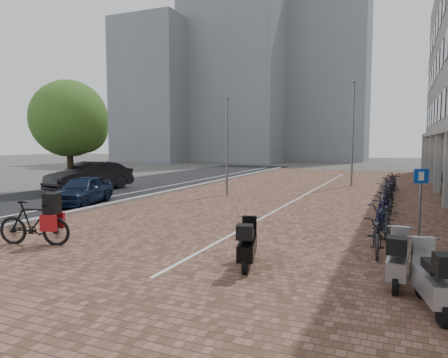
% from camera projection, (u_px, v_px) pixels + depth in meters
% --- Properties ---
extents(ground, '(140.00, 140.00, 0.00)m').
position_uv_depth(ground, '(144.00, 239.00, 12.33)').
color(ground, '#474442').
rests_on(ground, ground).
extents(plaza_brick, '(14.50, 42.00, 0.04)m').
position_uv_depth(plaza_brick, '(302.00, 195.00, 22.52)').
color(plaza_brick, brown).
rests_on(plaza_brick, ground).
extents(street_asphalt, '(8.00, 50.00, 0.03)m').
position_uv_depth(street_asphalt, '(133.00, 186.00, 26.85)').
color(street_asphalt, black).
rests_on(street_asphalt, ground).
extents(curb, '(0.35, 42.00, 0.14)m').
position_uv_depth(curb, '(186.00, 188.00, 25.31)').
color(curb, gray).
rests_on(curb, ground).
extents(lane_line, '(0.12, 44.00, 0.00)m').
position_uv_depth(lane_line, '(159.00, 187.00, 26.06)').
color(lane_line, white).
rests_on(lane_line, street_asphalt).
extents(parking_line, '(0.10, 30.00, 0.00)m').
position_uv_depth(parking_line, '(305.00, 195.00, 22.44)').
color(parking_line, white).
rests_on(parking_line, plaza_brick).
extents(bg_towers, '(33.00, 23.00, 32.00)m').
position_uv_depth(bg_towers, '(250.00, 67.00, 61.49)').
color(bg_towers, gray).
rests_on(bg_towers, ground).
extents(car_navy, '(2.53, 4.18, 1.33)m').
position_uv_depth(car_navy, '(83.00, 190.00, 19.10)').
color(car_navy, black).
rests_on(car_navy, ground).
extents(car_dark, '(2.92, 5.47, 1.71)m').
position_uv_depth(car_dark, '(90.00, 176.00, 24.51)').
color(car_dark, black).
rests_on(car_dark, ground).
extents(hero_bike, '(2.17, 1.14, 1.48)m').
position_uv_depth(hero_bike, '(34.00, 222.00, 11.53)').
color(hero_bike, black).
rests_on(hero_bike, ground).
extents(scooter_front, '(0.58, 1.67, 1.14)m').
position_uv_depth(scooter_front, '(398.00, 258.00, 8.28)').
color(scooter_front, gray).
rests_on(scooter_front, ground).
extents(scooter_mid, '(0.91, 1.71, 1.12)m').
position_uv_depth(scooter_mid, '(247.00, 243.00, 9.55)').
color(scooter_mid, black).
rests_on(scooter_mid, ground).
extents(scooter_back, '(0.91, 1.81, 1.19)m').
position_uv_depth(scooter_back, '(432.00, 278.00, 7.00)').
color(scooter_back, '#A1A1A6').
rests_on(scooter_back, ground).
extents(parking_sign, '(0.42, 0.20, 2.08)m').
position_uv_depth(parking_sign, '(421.00, 193.00, 12.45)').
color(parking_sign, slate).
rests_on(parking_sign, ground).
extents(lamp_near, '(0.12, 0.12, 5.14)m').
position_uv_depth(lamp_near, '(227.00, 148.00, 21.93)').
color(lamp_near, slate).
rests_on(lamp_near, ground).
extents(lamp_far, '(0.12, 0.12, 6.72)m').
position_uv_depth(lamp_far, '(353.00, 134.00, 26.60)').
color(lamp_far, slate).
rests_on(lamp_far, ground).
extents(street_tree, '(4.41, 4.41, 6.42)m').
position_uv_depth(street_tree, '(72.00, 121.00, 24.03)').
color(street_tree, '#382619').
rests_on(street_tree, ground).
extents(bike_row, '(1.09, 18.13, 1.05)m').
position_uv_depth(bike_row, '(388.00, 196.00, 18.02)').
color(bike_row, black).
rests_on(bike_row, ground).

